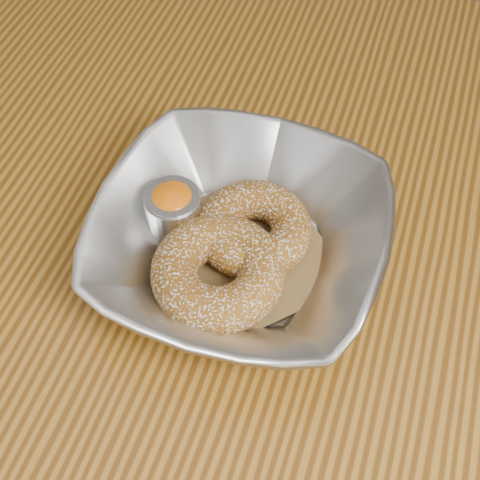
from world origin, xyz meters
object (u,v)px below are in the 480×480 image
(table, at_px, (294,287))
(donut_back, at_px, (254,229))
(serving_bowl, at_px, (240,240))
(donut_front, at_px, (218,272))
(ramekin, at_px, (173,209))

(table, relative_size, donut_back, 11.96)
(serving_bowl, height_order, donut_front, serving_bowl)
(serving_bowl, distance_m, donut_back, 0.02)
(table, bearing_deg, donut_front, -120.32)
(table, relative_size, serving_bowl, 4.86)
(donut_front, bearing_deg, table, 59.68)
(serving_bowl, relative_size, donut_back, 2.46)
(donut_back, bearing_deg, donut_front, -104.99)
(ramekin, bearing_deg, donut_front, -39.00)
(table, xyz_separation_m, donut_front, (-0.05, -0.08, 0.13))
(serving_bowl, xyz_separation_m, donut_front, (-0.01, -0.04, -0.00))
(serving_bowl, distance_m, donut_front, 0.04)
(table, bearing_deg, serving_bowl, -131.36)
(serving_bowl, bearing_deg, table, 48.64)
(donut_back, bearing_deg, serving_bowl, -113.65)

